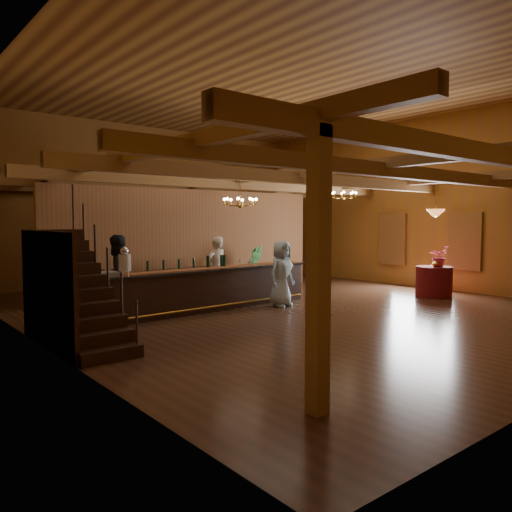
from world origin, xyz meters
TOP-DOWN VIEW (x-y plane):
  - floor at (0.00, 0.00)m, footprint 14.00×14.00m
  - ceiling at (0.00, 0.00)m, footprint 14.00×14.00m
  - wall_back at (0.00, 7.00)m, footprint 12.00×0.10m
  - wall_left at (-6.00, 0.00)m, footprint 0.10×14.00m
  - wall_right at (6.00, 0.00)m, footprint 0.10×14.00m
  - beam_grid at (0.00, 0.51)m, footprint 11.90×13.90m
  - support_posts at (0.00, -0.50)m, footprint 9.20×10.20m
  - partition_wall at (-0.50, 3.50)m, footprint 9.00×0.18m
  - window_right_front at (5.95, -1.60)m, footprint 0.12×1.05m
  - window_right_back at (5.95, 1.00)m, footprint 0.12×1.05m
  - staircase at (-5.45, -0.74)m, footprint 1.00×2.80m
  - backroom_boxes at (-0.29, 5.50)m, footprint 4.10×0.60m
  - tasting_bar at (-1.73, 0.76)m, footprint 6.12×1.04m
  - beverage_dispenser at (-3.96, 0.72)m, footprint 0.26×0.26m
  - glass_rack_tray at (-4.47, 0.60)m, footprint 0.50×0.50m
  - raffle_drum at (0.70, 0.82)m, footprint 0.34×0.24m
  - bar_bottle_0 at (-1.72, 0.88)m, footprint 0.07×0.07m
  - bar_bottle_1 at (-1.30, 0.90)m, footprint 0.07×0.07m
  - bar_bottle_2 at (-1.21, 0.90)m, footprint 0.07×0.07m
  - backbar_shelf at (-1.02, 3.04)m, footprint 2.88×0.82m
  - round_table at (4.36, -1.56)m, footprint 1.01×1.01m
  - chandelier_left at (-1.25, 0.18)m, footprint 0.80×0.80m
  - chandelier_right at (2.76, 0.48)m, footprint 0.80×0.80m
  - pendant_lamp at (4.36, -1.56)m, footprint 0.52×0.52m
  - bartender at (-0.97, 1.61)m, footprint 0.68×0.48m
  - staff_second at (-3.77, 1.62)m, footprint 1.05×0.90m
  - guest at (-0.07, 0.02)m, footprint 0.89×0.66m
  - floor_plant at (1.24, 2.86)m, footprint 0.91×0.81m
  - table_flowers at (4.44, -1.64)m, footprint 0.58×0.52m
  - table_vase at (4.26, -1.67)m, footprint 0.17×0.17m

SIDE VIEW (x-z plane):
  - floor at x=0.00m, z-range 0.00..0.00m
  - backbar_shelf at x=-1.02m, z-range 0.00..0.80m
  - round_table at x=4.36m, z-range 0.00..0.87m
  - tasting_bar at x=-1.73m, z-range 0.00..1.03m
  - backroom_boxes at x=-0.29m, z-range -0.02..1.08m
  - floor_plant at x=1.24m, z-range 0.00..1.40m
  - guest at x=-0.07m, z-range 0.00..1.67m
  - bartender at x=-0.97m, z-range 0.00..1.76m
  - staff_second at x=-3.77m, z-range 0.00..1.85m
  - staircase at x=-5.45m, z-range 0.00..2.00m
  - table_vase at x=4.26m, z-range 0.87..1.20m
  - glass_rack_tray at x=-4.47m, z-range 1.02..1.12m
  - bar_bottle_0 at x=-1.72m, z-range 1.02..1.32m
  - bar_bottle_1 at x=-1.30m, z-range 1.02..1.32m
  - bar_bottle_2 at x=-1.21m, z-range 1.02..1.32m
  - table_flowers at x=4.44m, z-range 0.87..1.46m
  - raffle_drum at x=0.70m, z-range 1.04..1.34m
  - beverage_dispenser at x=-3.96m, z-range 1.00..1.60m
  - window_right_front at x=5.95m, z-range 0.67..2.42m
  - window_right_back at x=5.95m, z-range 0.67..2.42m
  - partition_wall at x=-0.50m, z-range 0.00..3.10m
  - support_posts at x=0.00m, z-range 0.00..3.20m
  - pendant_lamp at x=4.36m, z-range 1.95..2.85m
  - chandelier_left at x=-1.25m, z-range 2.26..2.99m
  - wall_back at x=0.00m, z-range 0.00..5.50m
  - wall_left at x=-6.00m, z-range 0.00..5.50m
  - wall_right at x=6.00m, z-range 0.00..5.50m
  - chandelier_right at x=2.76m, z-range 2.72..3.14m
  - beam_grid at x=0.00m, z-range 3.05..3.44m
  - ceiling at x=0.00m, z-range 5.50..5.50m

